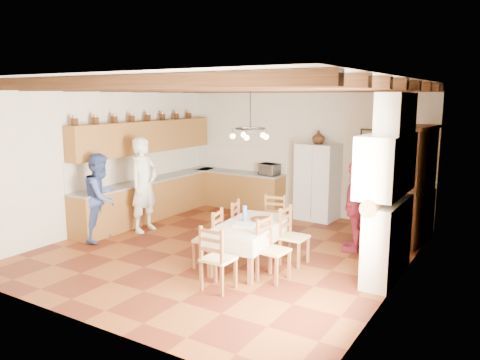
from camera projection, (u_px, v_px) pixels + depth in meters
name	position (u px, v px, depth m)	size (l,w,h in m)	color
floor	(227.00, 250.00, 8.49)	(6.00, 6.50, 0.02)	#541F10
ceiling	(226.00, 81.00, 7.96)	(6.00, 6.50, 0.02)	white
wall_back	(302.00, 150.00, 10.96)	(6.00, 0.02, 3.00)	beige
wall_front	(75.00, 204.00, 5.49)	(6.00, 0.02, 3.00)	beige
wall_left	(106.00, 157.00, 9.78)	(0.02, 6.50, 3.00)	beige
wall_right	(402.00, 185.00, 6.68)	(0.02, 6.50, 3.00)	beige
ceiling_beams	(226.00, 87.00, 7.98)	(6.00, 6.30, 0.16)	#33150C
lower_cabinets_left	(153.00, 199.00, 10.69)	(0.60, 4.30, 0.86)	brown
lower_cabinets_back	(239.00, 190.00, 11.69)	(2.30, 0.60, 0.86)	brown
countertop_left	(152.00, 180.00, 10.61)	(0.62, 4.30, 0.04)	slate
countertop_back	(239.00, 173.00, 11.61)	(2.34, 0.62, 0.04)	slate
backsplash_left	(142.00, 165.00, 10.70)	(0.03, 4.30, 0.60)	white
backsplash_back	(245.00, 159.00, 11.79)	(2.30, 0.03, 0.60)	white
upper_cabinets	(147.00, 137.00, 10.50)	(0.35, 4.20, 0.70)	brown
fireplace	(385.00, 187.00, 7.02)	(0.56, 1.60, 2.80)	beige
wall_picture	(368.00, 138.00, 10.08)	(0.34, 0.03, 0.42)	black
refrigerator	(318.00, 182.00, 10.51)	(0.86, 0.70, 1.71)	silver
hutch	(414.00, 185.00, 8.73)	(0.51, 1.22, 2.22)	#34200A
dining_table	(250.00, 228.00, 7.59)	(1.00, 1.71, 0.72)	beige
chandelier	(250.00, 128.00, 7.30)	(0.47, 0.47, 0.03)	black
chair_left_near	(208.00, 238.00, 7.59)	(0.42, 0.40, 0.96)	brown
chair_left_far	(226.00, 227.00, 8.23)	(0.42, 0.40, 0.96)	brown
chair_right_near	(273.00, 249.00, 7.01)	(0.42, 0.40, 0.96)	brown
chair_right_far	(294.00, 236.00, 7.68)	(0.42, 0.40, 0.96)	brown
chair_end_near	(218.00, 258.00, 6.66)	(0.42, 0.40, 0.96)	brown
chair_end_far	(272.00, 222.00, 8.55)	(0.42, 0.40, 0.96)	brown
person_man	(144.00, 185.00, 9.54)	(0.71, 0.46, 1.94)	white
person_woman_blue	(101.00, 197.00, 8.93)	(0.82, 0.64, 1.69)	#3A4E90
person_woman_red	(355.00, 206.00, 8.32)	(0.97, 0.40, 1.65)	#9D263B
microwave	(269.00, 169.00, 11.15)	(0.48, 0.32, 0.26)	silver
fridge_vase	(319.00, 137.00, 10.34)	(0.28, 0.28, 0.29)	#34200A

